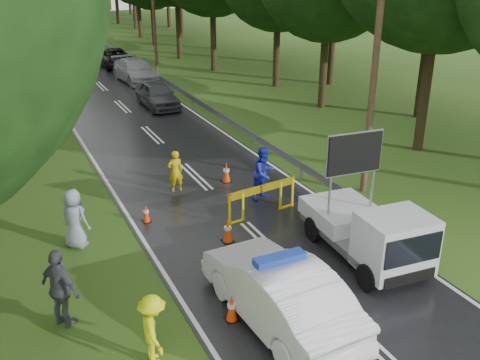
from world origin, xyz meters
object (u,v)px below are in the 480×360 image
queue_car_third (116,58)px  civilian (264,173)px  queue_car_second (136,71)px  barrier (262,192)px  officer (175,171)px  work_truck (371,232)px  police_sedan (279,292)px  queue_car_fourth (79,48)px  queue_car_first (157,95)px

queue_car_third → civilian: bearing=-93.1°
queue_car_second → queue_car_third: queue_car_second is taller
barrier → officer: bearing=113.2°
work_truck → officer: bearing=119.3°
barrier → officer: (-1.97, 3.18, -0.05)m
police_sedan → civilian: bearing=-118.1°
queue_car_second → queue_car_fourth: queue_car_second is taller
queue_car_first → work_truck: bearing=-89.5°
barrier → police_sedan: bearing=-122.4°
officer → civilian: 3.32m
queue_car_first → queue_car_third: queue_car_first is taller
police_sedan → barrier: size_ratio=1.89×
queue_car_third → queue_car_second: bearing=-90.8°
queue_car_third → barrier: bearing=-94.4°
barrier → queue_car_first: (1.08, 15.28, -0.12)m
barrier → civilian: bearing=51.3°
work_truck → queue_car_first: (-0.33, 19.23, -0.22)m
police_sedan → officer: police_sedan is taller
police_sedan → queue_car_second: (4.11, 27.93, -0.06)m
work_truck → police_sedan: bearing=-156.7°
officer → queue_car_second: size_ratio=0.30×
queue_car_first → queue_car_third: 13.41m
barrier → queue_car_first: 15.32m
work_truck → barrier: size_ratio=1.68×
civilian → queue_car_second: (1.10, 21.47, -0.21)m
barrier → queue_car_first: size_ratio=0.63×
police_sedan → officer: size_ratio=3.18×
work_truck → queue_car_first: size_ratio=1.05×
queue_car_second → queue_car_first: bearing=-99.7°
police_sedan → barrier: police_sedan is taller
queue_car_third → queue_car_fourth: 7.24m
civilian → queue_car_first: 14.08m
work_truck → civilian: work_truck is taller
civilian → queue_car_fourth: bearing=71.0°
barrier → queue_car_second: size_ratio=0.51×
queue_car_fourth → civilian: bearing=-91.0°
work_truck → barrier: (-1.40, 3.94, -0.10)m
officer → queue_car_fourth: bearing=-96.1°
officer → queue_car_first: (3.05, 12.11, -0.07)m
civilian → queue_car_third: (1.10, 27.47, -0.28)m
police_sedan → queue_car_first: size_ratio=1.19×
civilian → queue_car_fourth: (-0.56, 34.51, -0.32)m
police_sedan → work_truck: (3.71, 1.31, 0.12)m
queue_car_fourth → queue_car_third: bearing=-78.7°
queue_car_first → queue_car_fourth: (-0.94, 20.44, -0.07)m
queue_car_first → queue_car_second: (0.72, 7.39, 0.04)m
queue_car_third → queue_car_fourth: queue_car_third is taller
work_truck → civilian: 5.20m
work_truck → queue_car_fourth: (-1.27, 39.67, -0.29)m
civilian → queue_car_first: size_ratio=0.46×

